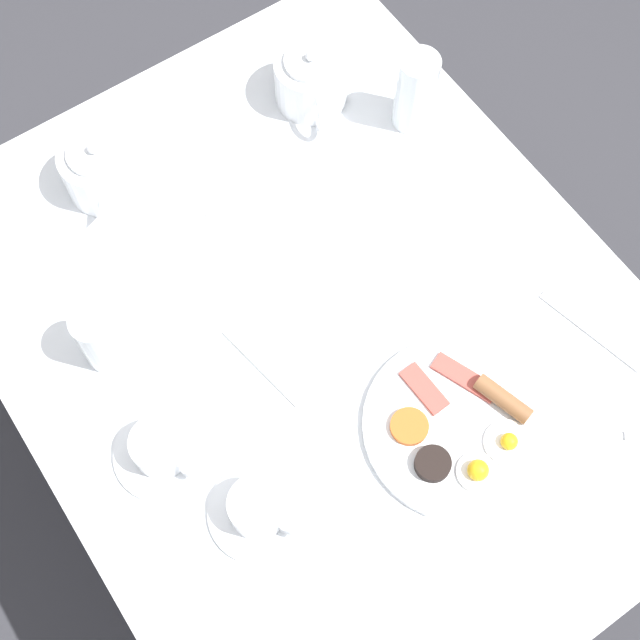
{
  "coord_description": "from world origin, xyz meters",
  "views": [
    {
      "loc": [
        0.32,
        0.46,
        1.96
      ],
      "look_at": [
        0.0,
        0.0,
        0.72
      ],
      "focal_mm": 50.0,
      "sensor_mm": 36.0,
      "label": 1
    }
  ],
  "objects_px": {
    "breakfast_plate": "(461,427)",
    "water_glass_short": "(416,91)",
    "teacup_with_saucer_left": "(258,509)",
    "fork_by_plate": "(590,331)",
    "teacup_with_saucer_right": "(161,449)",
    "spoon_for_tea": "(262,367)",
    "teapot_far": "(311,80)",
    "knife_by_plate": "(268,221)",
    "water_glass_tall": "(101,337)",
    "teapot_near": "(101,169)"
  },
  "relations": [
    {
      "from": "teapot_far",
      "to": "fork_by_plate",
      "type": "relative_size",
      "value": 1.06
    },
    {
      "from": "breakfast_plate",
      "to": "knife_by_plate",
      "type": "relative_size",
      "value": 1.72
    },
    {
      "from": "teapot_far",
      "to": "water_glass_short",
      "type": "bearing_deg",
      "value": -115.53
    },
    {
      "from": "spoon_for_tea",
      "to": "breakfast_plate",
      "type": "bearing_deg",
      "value": 127.26
    },
    {
      "from": "teapot_far",
      "to": "spoon_for_tea",
      "type": "distance_m",
      "value": 0.51
    },
    {
      "from": "breakfast_plate",
      "to": "teapot_near",
      "type": "bearing_deg",
      "value": -71.41
    },
    {
      "from": "breakfast_plate",
      "to": "water_glass_tall",
      "type": "height_order",
      "value": "water_glass_tall"
    },
    {
      "from": "fork_by_plate",
      "to": "spoon_for_tea",
      "type": "bearing_deg",
      "value": -27.73
    },
    {
      "from": "spoon_for_tea",
      "to": "teacup_with_saucer_left",
      "type": "bearing_deg",
      "value": 56.22
    },
    {
      "from": "breakfast_plate",
      "to": "water_glass_short",
      "type": "height_order",
      "value": "water_glass_short"
    },
    {
      "from": "fork_by_plate",
      "to": "breakfast_plate",
      "type": "bearing_deg",
      "value": 2.2
    },
    {
      "from": "breakfast_plate",
      "to": "knife_by_plate",
      "type": "distance_m",
      "value": 0.46
    },
    {
      "from": "breakfast_plate",
      "to": "teapot_near",
      "type": "xyz_separation_m",
      "value": [
        0.22,
        -0.67,
        0.04
      ]
    },
    {
      "from": "water_glass_tall",
      "to": "spoon_for_tea",
      "type": "bearing_deg",
      "value": 140.04
    },
    {
      "from": "teapot_far",
      "to": "fork_by_plate",
      "type": "distance_m",
      "value": 0.63
    },
    {
      "from": "breakfast_plate",
      "to": "spoon_for_tea",
      "type": "distance_m",
      "value": 0.31
    },
    {
      "from": "teacup_with_saucer_right",
      "to": "spoon_for_tea",
      "type": "relative_size",
      "value": 0.88
    },
    {
      "from": "teacup_with_saucer_left",
      "to": "fork_by_plate",
      "type": "distance_m",
      "value": 0.58
    },
    {
      "from": "breakfast_plate",
      "to": "knife_by_plate",
      "type": "height_order",
      "value": "breakfast_plate"
    },
    {
      "from": "teapot_near",
      "to": "fork_by_plate",
      "type": "distance_m",
      "value": 0.82
    },
    {
      "from": "breakfast_plate",
      "to": "teapot_far",
      "type": "xyz_separation_m",
      "value": [
        -0.16,
        -0.62,
        0.04
      ]
    },
    {
      "from": "teapot_far",
      "to": "water_glass_tall",
      "type": "distance_m",
      "value": 0.57
    },
    {
      "from": "teacup_with_saucer_right",
      "to": "knife_by_plate",
      "type": "height_order",
      "value": "teacup_with_saucer_right"
    },
    {
      "from": "breakfast_plate",
      "to": "fork_by_plate",
      "type": "bearing_deg",
      "value": -177.8
    },
    {
      "from": "teacup_with_saucer_left",
      "to": "knife_by_plate",
      "type": "relative_size",
      "value": 0.88
    },
    {
      "from": "teacup_with_saucer_right",
      "to": "water_glass_short",
      "type": "distance_m",
      "value": 0.71
    },
    {
      "from": "breakfast_plate",
      "to": "teapot_far",
      "type": "height_order",
      "value": "teapot_far"
    },
    {
      "from": "teapot_far",
      "to": "teacup_with_saucer_right",
      "type": "xyz_separation_m",
      "value": [
        0.54,
        0.41,
        -0.02
      ]
    },
    {
      "from": "water_glass_short",
      "to": "fork_by_plate",
      "type": "height_order",
      "value": "water_glass_short"
    },
    {
      "from": "teacup_with_saucer_left",
      "to": "water_glass_short",
      "type": "height_order",
      "value": "water_glass_short"
    },
    {
      "from": "teapot_near",
      "to": "teapot_far",
      "type": "relative_size",
      "value": 0.98
    },
    {
      "from": "teapot_far",
      "to": "fork_by_plate",
      "type": "xyz_separation_m",
      "value": [
        -0.1,
        0.61,
        -0.05
      ]
    },
    {
      "from": "water_glass_tall",
      "to": "spoon_for_tea",
      "type": "relative_size",
      "value": 0.74
    },
    {
      "from": "teacup_with_saucer_left",
      "to": "breakfast_plate",
      "type": "bearing_deg",
      "value": 168.59
    },
    {
      "from": "water_glass_short",
      "to": "teapot_far",
      "type": "bearing_deg",
      "value": -49.12
    },
    {
      "from": "teacup_with_saucer_left",
      "to": "spoon_for_tea",
      "type": "relative_size",
      "value": 0.88
    },
    {
      "from": "fork_by_plate",
      "to": "spoon_for_tea",
      "type": "distance_m",
      "value": 0.51
    },
    {
      "from": "breakfast_plate",
      "to": "water_glass_tall",
      "type": "xyz_separation_m",
      "value": [
        0.37,
        -0.4,
        0.05
      ]
    },
    {
      "from": "water_glass_tall",
      "to": "fork_by_plate",
      "type": "xyz_separation_m",
      "value": [
        -0.63,
        0.39,
        -0.06
      ]
    },
    {
      "from": "teapot_far",
      "to": "water_glass_short",
      "type": "relative_size",
      "value": 1.32
    },
    {
      "from": "teacup_with_saucer_left",
      "to": "fork_by_plate",
      "type": "relative_size",
      "value": 0.79
    },
    {
      "from": "teapot_near",
      "to": "fork_by_plate",
      "type": "height_order",
      "value": "teapot_near"
    },
    {
      "from": "water_glass_tall",
      "to": "knife_by_plate",
      "type": "bearing_deg",
      "value": -169.71
    },
    {
      "from": "teacup_with_saucer_left",
      "to": "water_glass_tall",
      "type": "relative_size",
      "value": 1.18
    },
    {
      "from": "teapot_far",
      "to": "teacup_with_saucer_left",
      "type": "xyz_separation_m",
      "value": [
        0.47,
        0.56,
        -0.02
      ]
    },
    {
      "from": "breakfast_plate",
      "to": "teapot_far",
      "type": "distance_m",
      "value": 0.65
    },
    {
      "from": "teacup_with_saucer_left",
      "to": "fork_by_plate",
      "type": "xyz_separation_m",
      "value": [
        -0.58,
        0.05,
        -0.02
      ]
    },
    {
      "from": "teacup_with_saucer_left",
      "to": "water_glass_tall",
      "type": "distance_m",
      "value": 0.34
    },
    {
      "from": "teapot_far",
      "to": "knife_by_plate",
      "type": "distance_m",
      "value": 0.27
    },
    {
      "from": "breakfast_plate",
      "to": "water_glass_short",
      "type": "bearing_deg",
      "value": -119.45
    }
  ]
}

